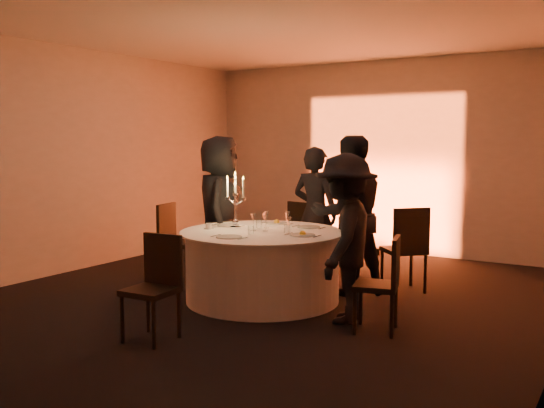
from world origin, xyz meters
The scene contains 30 objects.
floor centered at (0.00, 0.00, 0.00)m, with size 7.00×7.00×0.00m, color black.
ceiling centered at (0.00, 0.00, 3.00)m, with size 7.00×7.00×0.00m, color silver.
wall_back centered at (0.00, 3.50, 1.50)m, with size 7.00×7.00×0.00m, color #AFA9A2.
wall_left centered at (-3.00, 0.00, 1.50)m, with size 7.00×7.00×0.00m, color #AFA9A2.
uplighter_fixture centered at (0.00, 3.20, 0.05)m, with size 0.25×0.12×0.10m, color black.
banquet_table centered at (0.00, 0.00, 0.38)m, with size 1.80×1.80×0.77m.
chair_left centered at (-1.49, 0.26, 0.54)m, with size 0.50×0.50×0.96m.
chair_back_left centered at (-0.39, 1.69, 0.52)m, with size 0.48×0.48×0.93m.
chair_back_right centered at (1.24, 1.17, 0.56)m, with size 0.62×0.62×1.00m.
chair_right centered at (1.55, -0.36, 0.50)m, with size 0.47×0.47×0.89m.
chair_front centered at (-0.11, -1.59, 0.52)m, with size 0.43×0.43×0.93m.
guest_left centered at (-1.01, 0.58, 0.91)m, with size 0.89×0.58×1.81m, color black.
guest_back_left centered at (-0.03, 1.29, 0.84)m, with size 0.61×0.40×1.68m, color black.
guest_back_right centered at (0.68, 0.79, 0.91)m, with size 0.88×0.69×1.81m, color black.
guest_right centered at (1.10, -0.23, 0.82)m, with size 1.06×0.61×1.64m, color black.
plate_left centered at (-0.56, 0.13, 0.78)m, with size 0.36×0.25×0.01m.
plate_back_left centered at (-0.17, 0.58, 0.79)m, with size 0.35×0.26×0.08m.
plate_back_right centered at (0.31, 0.50, 0.78)m, with size 0.36×0.26×0.01m.
plate_right centered at (0.53, -0.05, 0.79)m, with size 0.36×0.26×0.08m.
plate_front centered at (-0.05, -0.56, 0.78)m, with size 0.36×0.27×0.01m.
coffee_cup centered at (-0.60, -0.18, 0.80)m, with size 0.11×0.11×0.07m.
candelabra centered at (-0.38, 0.02, 1.00)m, with size 0.27×0.13×0.65m.
wine_glass_a centered at (0.38, -0.09, 0.91)m, with size 0.07×0.07×0.19m.
wine_glass_b centered at (0.12, 0.33, 0.91)m, with size 0.07×0.07×0.19m.
wine_glass_c centered at (-0.09, -0.04, 0.91)m, with size 0.07×0.07×0.19m.
wine_glass_d centered at (0.03, 0.01, 0.91)m, with size 0.07×0.07×0.19m.
wine_glass_e centered at (-0.09, 0.22, 0.91)m, with size 0.07×0.07×0.19m.
tumbler_a centered at (0.02, -0.26, 0.82)m, with size 0.07×0.07×0.09m, color white.
tumbler_b centered at (0.30, 0.01, 0.82)m, with size 0.07×0.07×0.09m, color white.
tumbler_c centered at (-0.16, 0.17, 0.82)m, with size 0.07×0.07×0.09m, color white.
Camera 1 is at (3.53, -5.52, 1.76)m, focal length 40.00 mm.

